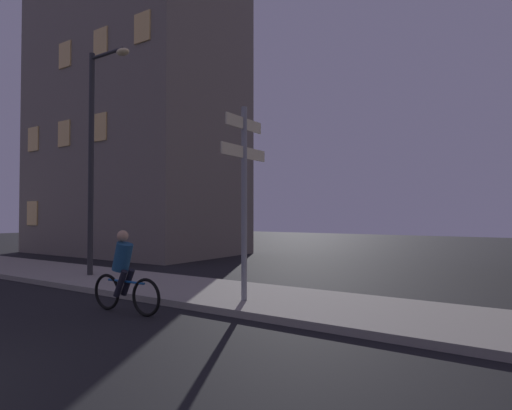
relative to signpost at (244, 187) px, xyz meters
name	(u,v)px	position (x,y,z in m)	size (l,w,h in m)	color
sidewalk_kerb	(220,294)	(-1.08, 0.58, -2.44)	(40.00, 2.82, 0.14)	gray
signpost	(244,187)	(0.00, 0.00, 0.00)	(0.12, 1.57, 4.04)	gray
street_lamp	(96,144)	(-5.69, 0.53, 1.51)	(1.69, 0.28, 6.61)	#2D2D30
cyclist	(124,274)	(-1.69, -1.69, -1.76)	(1.82, 0.33, 1.61)	black
building_left_block	(135,114)	(-11.75, 7.21, 4.55)	(10.48, 6.13, 14.11)	slate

